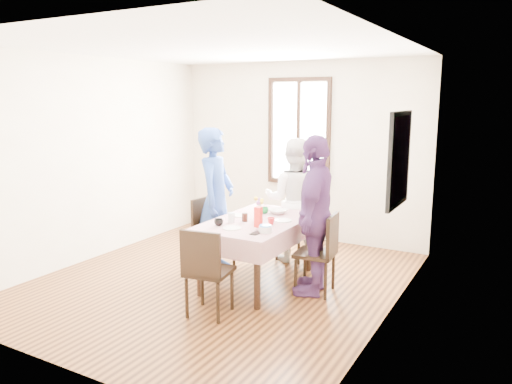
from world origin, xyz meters
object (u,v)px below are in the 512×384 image
Objects in this scene: chair_near at (209,271)px; person_right at (314,215)px; dining_table at (258,252)px; chair_left at (215,235)px; chair_far at (294,226)px; person_left at (216,200)px; chair_right at (315,253)px; person_far at (294,200)px.

person_right reaches higher than chair_near.
dining_table is 1.01m from chair_near.
person_right reaches higher than chair_left.
chair_near is at bearing -90.00° from dining_table.
chair_far is at bearing -155.90° from person_right.
person_left is at bearing 112.20° from chair_near.
chair_right is 1.23m from person_far.
person_left is 1.02× the size of person_right.
chair_left is 1.46m from person_right.
chair_near is 0.50× the size of person_left.
person_far is at bearing -155.38° from person_right.
person_far reaches higher than chair_far.
chair_left is 0.50× the size of person_left.
person_right reaches higher than chair_right.
person_right is (0.68, 0.05, 0.51)m from dining_table.
chair_right is 0.51× the size of person_right.
person_far is at bearing -51.52° from person_left.
person_right is at bearing 48.19° from chair_near.
chair_near is 1.40m from person_left.
chair_left and chair_right have the same top height.
chair_left is 1.34m from chair_near.
chair_far is at bearing 29.76° from chair_right.
person_right is at bearing -106.49° from person_left.
person_left is (0.02, 0.00, 0.45)m from chair_left.
dining_table is 0.71m from chair_right.
chair_near is at bearing 73.62° from person_far.
person_left is 1.37m from person_right.
person_far is 0.93× the size of person_right.
chair_near is at bearing -44.48° from person_right.
dining_table is 1.61× the size of chair_left.
chair_far is at bearing 81.27° from chair_near.
chair_far and chair_near have the same top height.
chair_right is at bearing 47.48° from chair_near.
person_far reaches higher than chair_left.
chair_right is 1.46m from person_left.
dining_table is at bearing 87.24° from chair_right.
chair_right is at bearing 131.40° from chair_far.
chair_far is (-0.70, 0.96, 0.00)m from chair_right.
person_far reaches higher than chair_right.
chair_near is 0.51× the size of person_right.
chair_left is 1.16m from person_far.
chair_far is 1.25m from person_right.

